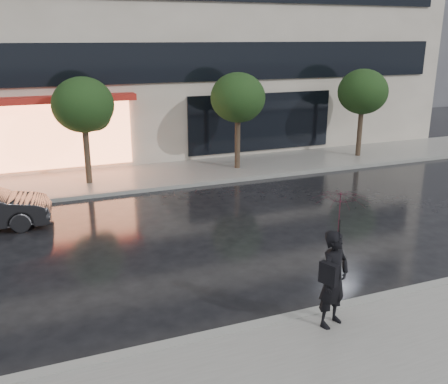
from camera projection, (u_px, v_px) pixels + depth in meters
ground at (291, 293)px, 10.81m from camera, size 120.00×120.00×0.00m
sidewalk_near at (392, 383)px, 7.92m from camera, size 60.00×4.50×0.12m
sidewalk_far at (166, 174)px, 19.89m from camera, size 60.00×3.50×0.12m
curb_near at (316, 313)px, 9.91m from camera, size 60.00×0.25×0.14m
curb_far at (178, 186)px, 18.33m from camera, size 60.00×0.25×0.14m
bg_building_right at (403, 4)px, 42.44m from camera, size 12.00×12.00×16.00m
tree_mid_west at (85, 107)px, 17.80m from camera, size 2.20×2.20×3.99m
tree_mid_east at (239, 99)px, 19.92m from camera, size 2.20×2.20×3.99m
tree_far_east at (363, 93)px, 22.04m from camera, size 2.20×2.20×3.99m
pedestrian_with_umbrella at (338, 240)px, 8.97m from camera, size 1.33×1.34×2.62m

